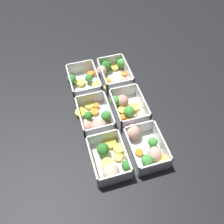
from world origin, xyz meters
TOP-DOWN VIEW (x-y plane):
  - ground_plane at (0.00, 0.00)m, footprint 4.00×4.00m
  - container_near_left at (-0.16, -0.06)m, footprint 0.17×0.11m
  - container_near_center at (-0.00, -0.06)m, footprint 0.15×0.11m
  - container_near_right at (0.17, -0.06)m, footprint 0.17×0.13m
  - container_far_left at (-0.18, 0.06)m, footprint 0.17×0.12m
  - container_far_center at (-0.02, 0.06)m, footprint 0.16×0.13m
  - container_far_right at (0.16, 0.06)m, footprint 0.16×0.13m

SIDE VIEW (x-z plane):
  - ground_plane at x=0.00m, z-range 0.00..0.00m
  - container_far_right at x=0.16m, z-range -0.01..0.05m
  - container_near_right at x=0.17m, z-range -0.01..0.05m
  - container_near_center at x=0.00m, z-range -0.01..0.05m
  - container_far_left at x=-0.18m, z-range 0.00..0.05m
  - container_far_center at x=-0.02m, z-range 0.00..0.05m
  - container_near_left at x=-0.16m, z-range 0.00..0.05m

